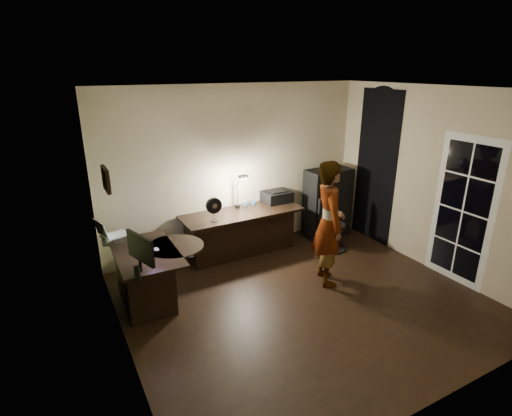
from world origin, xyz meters
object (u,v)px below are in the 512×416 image
desk_right (242,233)px  cabinet (327,203)px  monitor (140,259)px  desk_left (148,276)px  person (329,224)px  office_chair (333,225)px

desk_right → cabinet: bearing=-1.6°
cabinet → monitor: size_ratio=2.43×
desk_left → monitor: size_ratio=2.42×
cabinet → person: 1.71m
person → monitor: bearing=105.5°
office_chair → person: person is taller
desk_left → monitor: (-0.17, -0.48, 0.51)m
monitor → office_chair: bearing=-7.8°
desk_right → monitor: size_ratio=3.86×
cabinet → person: bearing=-129.0°
cabinet → office_chair: 0.63m
desk_right → office_chair: bearing=-22.2°
monitor → person: bearing=-22.7°
monitor → person: size_ratio=0.29×
office_chair → desk_left: bearing=-174.4°
person → cabinet: bearing=-17.6°
desk_left → desk_right: 1.83m
cabinet → person: (-1.03, -1.34, 0.27)m
desk_left → cabinet: 3.48m
monitor → office_chair: 3.38m
cabinet → monitor: cabinet is taller
desk_left → person: size_ratio=0.70×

